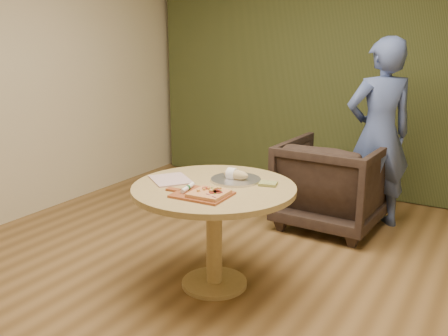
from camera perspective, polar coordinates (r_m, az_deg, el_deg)
name	(u,v)px	position (r m, az deg, el deg)	size (l,w,h in m)	color
room_shell	(211,95)	(3.02, -1.50, 8.29)	(5.04, 6.04, 2.84)	brown
curtain	(352,68)	(5.68, 14.40, 10.98)	(4.80, 0.14, 2.78)	#2E3618
pedestal_table	(214,205)	(3.46, -1.15, -4.26)	(1.13, 1.13, 0.75)	tan
pizza_paddle	(201,194)	(3.21, -2.67, -3.04)	(0.45, 0.29, 0.01)	#974926
flatbread_pizza	(209,193)	(3.17, -1.72, -2.91)	(0.23, 0.23, 0.04)	tan
cutlery_roll	(188,188)	(3.28, -4.18, -2.27)	(0.06, 0.20, 0.03)	white
newspaper	(171,180)	(3.57, -6.12, -1.32)	(0.30, 0.25, 0.01)	silver
serving_tray	(236,180)	(3.54, 1.36, -1.33)	(0.36, 0.36, 0.02)	silver
bread_roll	(235,174)	(3.53, 1.24, -0.74)	(0.19, 0.09, 0.09)	tan
green_packet	(268,184)	(3.44, 5.05, -1.80)	(0.12, 0.10, 0.02)	olive
armchair	(332,180)	(4.72, 12.28, -1.34)	(0.88, 0.82, 0.90)	black
person_standing	(379,135)	(4.76, 17.27, 3.65)	(0.64, 0.42, 1.74)	#445791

